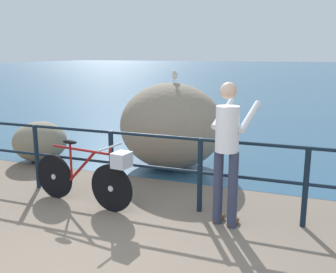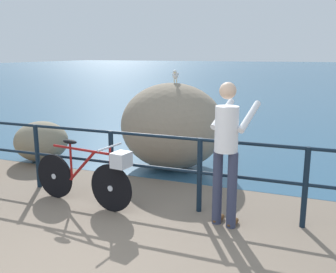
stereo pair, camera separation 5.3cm
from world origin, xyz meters
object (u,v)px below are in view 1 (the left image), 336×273
seagull (175,75)px  bicycle (90,174)px  breakwater_boulder_left (40,141)px  breakwater_boulder_main (171,126)px  person_at_railing (227,148)px

seagull → bicycle: bearing=-26.8°
breakwater_boulder_left → breakwater_boulder_main: bearing=10.8°
bicycle → seagull: bearing=87.1°
bicycle → breakwater_boulder_left: 2.75m
person_at_railing → breakwater_boulder_main: bearing=49.8°
bicycle → breakwater_boulder_left: bicycle is taller
person_at_railing → breakwater_boulder_left: person_at_railing is taller
person_at_railing → breakwater_boulder_main: 2.55m
breakwater_boulder_main → bicycle: bearing=-100.8°
breakwater_boulder_left → bicycle: bearing=-37.4°
breakwater_boulder_main → breakwater_boulder_left: bearing=-169.2°
person_at_railing → breakwater_boulder_left: (-4.07, 1.58, -0.60)m
bicycle → breakwater_boulder_main: (0.41, 2.16, 0.32)m
bicycle → person_at_railing: bearing=10.9°
breakwater_boulder_main → breakwater_boulder_left: size_ratio=1.84×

